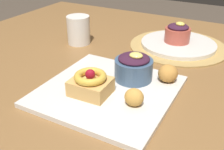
{
  "coord_description": "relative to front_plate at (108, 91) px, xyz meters",
  "views": [
    {
      "loc": [
        0.33,
        -0.67,
        1.08
      ],
      "look_at": [
        0.06,
        -0.17,
        0.77
      ],
      "focal_mm": 43.17,
      "sensor_mm": 36.0,
      "label": 1
    }
  ],
  "objects": [
    {
      "name": "dining_table",
      "position": [
        -0.06,
        0.19,
        -0.1
      ],
      "size": [
        1.27,
        1.03,
        0.73
      ],
      "color": "brown",
      "rests_on": "ground_plane"
    },
    {
      "name": "woven_placemat",
      "position": [
        0.06,
        0.37,
        -0.0
      ],
      "size": [
        0.32,
        0.32,
        0.0
      ],
      "primitive_type": "cylinder",
      "color": "#AD894C",
      "rests_on": "dining_table"
    },
    {
      "name": "front_plate",
      "position": [
        0.0,
        0.0,
        0.0
      ],
      "size": [
        0.3,
        0.3,
        0.01
      ],
      "primitive_type": "cube",
      "color": "silver",
      "rests_on": "dining_table"
    },
    {
      "name": "cake_slice",
      "position": [
        -0.02,
        -0.04,
        0.03
      ],
      "size": [
        0.09,
        0.08,
        0.06
      ],
      "rotation": [
        0.0,
        0.0,
        0.04
      ],
      "color": "tan",
      "rests_on": "front_plate"
    },
    {
      "name": "berry_ramekin",
      "position": [
        0.03,
        0.07,
        0.04
      ],
      "size": [
        0.1,
        0.1,
        0.08
      ],
      "color": "#3D5675",
      "rests_on": "front_plate"
    },
    {
      "name": "fritter_front",
      "position": [
        0.08,
        -0.03,
        0.03
      ],
      "size": [
        0.04,
        0.04,
        0.04
      ],
      "primitive_type": "ellipsoid",
      "color": "gold",
      "rests_on": "front_plate"
    },
    {
      "name": "fritter_middle",
      "position": [
        0.11,
        0.1,
        0.03
      ],
      "size": [
        0.05,
        0.05,
        0.04
      ],
      "primitive_type": "ellipsoid",
      "color": "#BC7F38",
      "rests_on": "front_plate"
    },
    {
      "name": "back_plate",
      "position": [
        0.06,
        0.37,
        0.01
      ],
      "size": [
        0.25,
        0.25,
        0.01
      ],
      "primitive_type": "cylinder",
      "color": "silver",
      "rests_on": "woven_placemat"
    },
    {
      "name": "back_ramekin",
      "position": [
        0.06,
        0.37,
        0.04
      ],
      "size": [
        0.08,
        0.08,
        0.07
      ],
      "color": "#B24C3D",
      "rests_on": "back_plate"
    },
    {
      "name": "coffee_mug",
      "position": [
        -0.25,
        0.24,
        0.04
      ],
      "size": [
        0.08,
        0.08,
        0.1
      ],
      "primitive_type": "cylinder",
      "color": "silver",
      "rests_on": "dining_table"
    }
  ]
}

